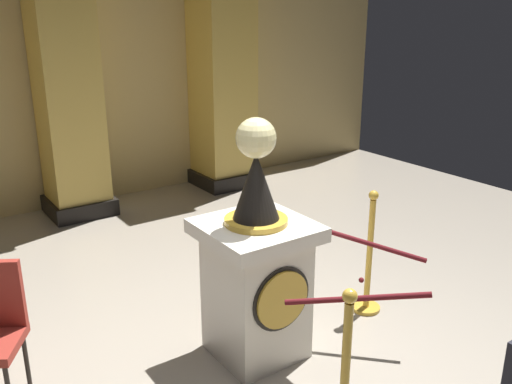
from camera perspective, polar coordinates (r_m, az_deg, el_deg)
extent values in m
plane|color=#9E9384|center=(3.99, 1.27, -18.92)|extent=(10.53, 10.53, 0.00)
cube|color=tan|center=(7.31, -20.26, 12.23)|extent=(10.53, 0.16, 3.56)
cube|color=silver|center=(4.02, 0.00, -10.75)|extent=(0.59, 0.59, 0.92)
cube|color=silver|center=(3.79, 0.00, -3.99)|extent=(0.73, 0.73, 0.10)
cylinder|color=gold|center=(3.75, 2.75, -11.14)|extent=(0.41, 0.03, 0.41)
cylinder|color=black|center=(3.75, 2.66, -11.08)|extent=(0.46, 0.01, 0.46)
cylinder|color=gold|center=(3.77, 0.00, -3.00)|extent=(0.44, 0.44, 0.04)
cone|color=black|center=(3.68, 0.00, 0.66)|extent=(0.32, 0.32, 0.47)
cylinder|color=gold|center=(3.62, 0.00, 4.08)|extent=(0.03, 0.03, 0.07)
sphere|color=beige|center=(3.60, 0.00, 5.65)|extent=(0.27, 0.27, 0.27)
sphere|color=gold|center=(2.87, 9.74, -10.62)|extent=(0.08, 0.08, 0.08)
cylinder|color=gold|center=(4.85, 11.34, -11.69)|extent=(0.24, 0.24, 0.03)
cylinder|color=gold|center=(4.64, 11.70, -6.58)|extent=(0.05, 0.05, 0.98)
sphere|color=gold|center=(4.44, 12.14, -0.34)|extent=(0.08, 0.08, 0.08)
cylinder|color=#591419|center=(3.36, 10.32, -10.86)|extent=(0.58, 0.68, 0.22)
cylinder|color=#591419|center=(4.13, 11.51, -5.23)|extent=(0.58, 0.68, 0.22)
sphere|color=#591419|center=(3.78, 10.90, -8.98)|extent=(0.04, 0.04, 0.04)
cube|color=black|center=(8.06, -3.34, 1.58)|extent=(0.82, 0.82, 0.20)
cube|color=gold|center=(7.75, -3.56, 13.05)|extent=(0.72, 0.72, 3.42)
cube|color=black|center=(7.23, -17.88, -1.26)|extent=(0.76, 0.76, 0.20)
cube|color=gold|center=(6.89, -19.20, 11.45)|extent=(0.66, 0.66, 3.42)
cylinder|color=black|center=(4.03, -22.73, -16.14)|extent=(0.03, 0.03, 0.45)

